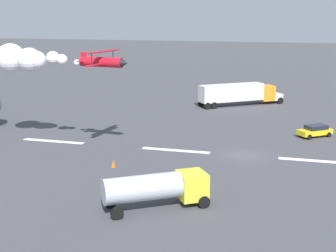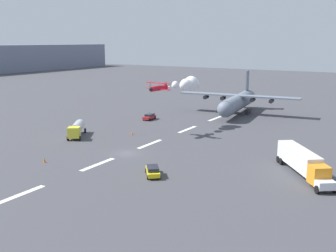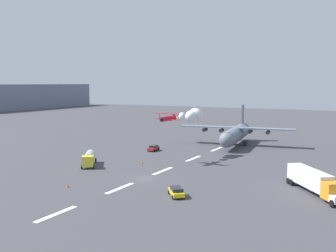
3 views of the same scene
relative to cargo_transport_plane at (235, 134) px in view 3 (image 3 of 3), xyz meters
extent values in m
plane|color=#424247|center=(-46.86, 2.65, -3.48)|extent=(440.00, 440.00, 0.00)
cube|color=white|center=(-70.21, 2.65, -3.47)|extent=(8.00, 0.90, 0.01)
cube|color=white|center=(-54.65, 2.65, -3.47)|extent=(8.00, 0.90, 0.01)
cube|color=white|center=(-39.08, 2.65, -3.47)|extent=(8.00, 0.90, 0.01)
cube|color=white|center=(-23.51, 2.65, -3.47)|extent=(8.00, 0.90, 0.01)
cube|color=white|center=(-7.95, 2.65, -3.47)|extent=(8.00, 0.90, 0.01)
cube|color=white|center=(7.62, 2.65, -3.47)|extent=(8.00, 0.90, 0.01)
cylinder|color=slate|center=(1.21, 0.15, -0.17)|extent=(25.68, 7.32, 4.22)
sphere|color=slate|center=(-11.37, -1.42, -0.17)|extent=(4.01, 4.01, 4.01)
cube|color=slate|center=(1.21, 0.15, 1.73)|extent=(7.33, 33.72, 0.40)
cylinder|color=black|center=(-0.33, 9.27, 0.83)|extent=(2.52, 1.39, 1.10)
cylinder|color=black|center=(0.29, 4.27, 0.83)|extent=(2.52, 1.39, 1.10)
cylinder|color=black|center=(1.33, -4.07, 0.83)|extent=(2.52, 1.39, 1.10)
cylinder|color=black|center=(1.95, -9.06, 0.83)|extent=(2.52, 1.39, 1.10)
cube|color=slate|center=(11.77, 1.47, 4.94)|extent=(2.82, 0.64, 6.00)
cube|color=slate|center=(11.77, 1.47, 0.13)|extent=(3.10, 9.18, 0.24)
cube|color=black|center=(2.52, -2.32, -2.88)|extent=(3.30, 1.39, 1.20)
cube|color=black|center=(1.87, 2.86, -2.88)|extent=(3.30, 1.39, 1.20)
cylinder|color=red|center=(-31.39, 5.45, 6.72)|extent=(5.10, 1.76, 1.10)
cube|color=red|center=(-31.59, 5.48, 6.57)|extent=(1.48, 6.44, 0.12)
cube|color=red|center=(-31.59, 5.48, 7.84)|extent=(1.48, 6.44, 0.12)
cylinder|color=black|center=(-31.89, 3.26, 7.20)|extent=(0.08, 0.08, 1.27)
cylinder|color=black|center=(-31.29, 7.70, 7.20)|extent=(0.08, 0.08, 1.27)
cube|color=red|center=(-29.16, 5.15, 7.17)|extent=(0.71, 0.19, 1.10)
cube|color=red|center=(-29.16, 5.15, 6.77)|extent=(0.86, 2.06, 0.08)
cone|color=black|center=(-34.22, 5.84, 6.72)|extent=(0.82, 1.02, 0.93)
sphere|color=white|center=(-28.15, 4.83, 6.50)|extent=(0.70, 0.70, 0.70)
sphere|color=white|center=(-26.25, 4.64, 6.77)|extent=(1.24, 1.24, 1.24)
sphere|color=white|center=(-25.27, 4.93, 6.98)|extent=(1.52, 1.52, 1.52)
sphere|color=white|center=(-22.78, 4.08, 6.57)|extent=(2.11, 2.11, 2.11)
sphere|color=white|center=(-21.78, 4.13, 6.61)|extent=(2.83, 2.83, 2.83)
sphere|color=white|center=(-18.90, 3.38, 6.62)|extent=(2.51, 2.51, 2.51)
sphere|color=white|center=(-19.27, 4.06, 6.71)|extent=(3.52, 3.52, 3.52)
cube|color=orange|center=(-46.64, -30.76, -1.63)|extent=(3.42, 3.44, 2.60)
cube|color=silver|center=(-41.19, -26.65, -1.18)|extent=(10.48, 8.77, 2.80)
cylinder|color=black|center=(-37.39, -25.35, -2.93)|extent=(1.09, 0.94, 1.10)
cylinder|color=black|center=(-36.43, -24.63, -2.93)|extent=(1.09, 0.94, 1.10)
cylinder|color=black|center=(-49.14, -31.09, -2.93)|extent=(1.09, 0.94, 1.10)
cylinder|color=black|center=(-38.90, -23.35, -2.93)|extent=(1.09, 0.94, 1.10)
cylinder|color=black|center=(-37.94, -22.63, -2.93)|extent=(1.09, 0.94, 1.10)
cube|color=yellow|center=(-44.41, 17.94, -1.88)|extent=(3.17, 3.22, 2.20)
cylinder|color=#B7BCC6|center=(-40.90, 20.32, -1.63)|extent=(6.38, 5.26, 2.10)
cylinder|color=black|center=(-44.23, 16.61, -2.98)|extent=(1.01, 0.83, 1.00)
cylinder|color=black|center=(-38.29, 20.63, -2.98)|extent=(1.01, 0.83, 1.00)
cylinder|color=black|center=(-45.58, 18.60, -2.98)|extent=(1.01, 0.83, 1.00)
cylinder|color=black|center=(-39.63, 22.62, -2.98)|extent=(1.01, 0.83, 1.00)
cube|color=yellow|center=(-54.56, -8.24, -2.83)|extent=(4.56, 4.20, 0.65)
cube|color=#1E232D|center=(-54.71, -8.37, -2.23)|extent=(3.10, 2.97, 0.55)
cylinder|color=black|center=(-53.93, -6.56, -3.16)|extent=(0.63, 0.58, 0.64)
cylinder|color=black|center=(-56.33, -8.53, -3.16)|extent=(0.63, 0.58, 0.64)
cylinder|color=black|center=(-52.79, -7.95, -3.16)|extent=(0.63, 0.58, 0.64)
cylinder|color=black|center=(-55.19, -9.92, -3.16)|extent=(0.63, 0.58, 0.64)
cube|color=#B21E23|center=(-18.48, 16.69, -2.83)|extent=(4.56, 2.29, 0.65)
cube|color=#1E232D|center=(-18.28, 16.72, -2.23)|extent=(2.80, 1.95, 0.55)
cylinder|color=black|center=(-19.90, 15.62, -3.16)|extent=(0.66, 0.29, 0.64)
cylinder|color=black|center=(-16.85, 15.98, -3.16)|extent=(0.66, 0.29, 0.64)
cylinder|color=black|center=(-20.10, 17.41, -3.16)|extent=(0.66, 0.29, 0.64)
cylinder|color=black|center=(-17.06, 17.76, -3.16)|extent=(0.66, 0.29, 0.64)
cone|color=orange|center=(-58.47, 11.06, -3.10)|extent=(0.44, 0.44, 0.75)
cone|color=orange|center=(-34.51, 10.44, -3.10)|extent=(0.44, 0.44, 0.75)
camera|label=1|loc=(-52.70, 55.37, 11.94)|focal=52.60mm
camera|label=2|loc=(-102.31, -40.02, 16.61)|focal=42.36mm
camera|label=3|loc=(-110.92, -36.39, 14.67)|focal=42.88mm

